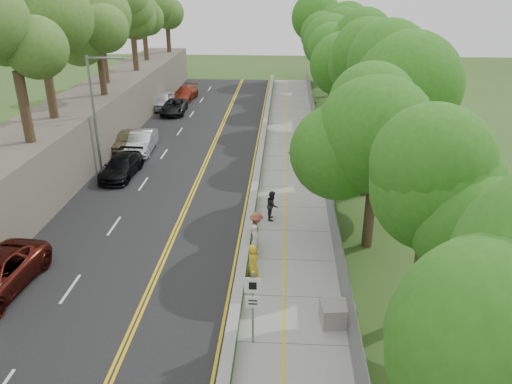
{
  "coord_description": "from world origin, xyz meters",
  "views": [
    {
      "loc": [
        2.06,
        -17.85,
        12.7
      ],
      "look_at": [
        0.5,
        8.0,
        1.4
      ],
      "focal_mm": 35.0,
      "sensor_mm": 36.0,
      "label": 1
    }
  ],
  "objects_px": {
    "signpost": "(253,300)",
    "person_far": "(295,153)",
    "painter_0": "(253,260)",
    "streetlight": "(97,107)",
    "construction_barrel": "(297,145)",
    "concrete_block": "(338,314)"
  },
  "relations": [
    {
      "from": "streetlight",
      "to": "person_far",
      "type": "height_order",
      "value": "streetlight"
    },
    {
      "from": "construction_barrel",
      "to": "person_far",
      "type": "relative_size",
      "value": 0.62
    },
    {
      "from": "concrete_block",
      "to": "painter_0",
      "type": "relative_size",
      "value": 0.85
    },
    {
      "from": "streetlight",
      "to": "construction_barrel",
      "type": "distance_m",
      "value": 15.08
    },
    {
      "from": "painter_0",
      "to": "person_far",
      "type": "xyz_separation_m",
      "value": [
        2.05,
        14.92,
        0.05
      ]
    },
    {
      "from": "streetlight",
      "to": "signpost",
      "type": "relative_size",
      "value": 2.58
    },
    {
      "from": "signpost",
      "to": "person_far",
      "type": "bearing_deg",
      "value": 84.88
    },
    {
      "from": "signpost",
      "to": "person_far",
      "type": "height_order",
      "value": "signpost"
    },
    {
      "from": "streetlight",
      "to": "signpost",
      "type": "xyz_separation_m",
      "value": [
        11.51,
        -17.02,
        -2.68
      ]
    },
    {
      "from": "signpost",
      "to": "person_far",
      "type": "xyz_separation_m",
      "value": [
        1.75,
        19.52,
        -1.08
      ]
    },
    {
      "from": "person_far",
      "to": "signpost",
      "type": "bearing_deg",
      "value": 63.25
    },
    {
      "from": "construction_barrel",
      "to": "concrete_block",
      "type": "bearing_deg",
      "value": -86.6
    },
    {
      "from": "streetlight",
      "to": "construction_barrel",
      "type": "bearing_deg",
      "value": 21.45
    },
    {
      "from": "painter_0",
      "to": "construction_barrel",
      "type": "bearing_deg",
      "value": -28.93
    },
    {
      "from": "signpost",
      "to": "person_far",
      "type": "relative_size",
      "value": 1.87
    },
    {
      "from": "painter_0",
      "to": "person_far",
      "type": "height_order",
      "value": "person_far"
    },
    {
      "from": "streetlight",
      "to": "person_far",
      "type": "relative_size",
      "value": 4.83
    },
    {
      "from": "streetlight",
      "to": "person_far",
      "type": "bearing_deg",
      "value": 10.68
    },
    {
      "from": "concrete_block",
      "to": "painter_0",
      "type": "bearing_deg",
      "value": 137.55
    },
    {
      "from": "signpost",
      "to": "construction_barrel",
      "type": "xyz_separation_m",
      "value": [
        2.0,
        22.32,
        -1.4
      ]
    },
    {
      "from": "construction_barrel",
      "to": "painter_0",
      "type": "xyz_separation_m",
      "value": [
        -2.3,
        -17.73,
        0.26
      ]
    },
    {
      "from": "streetlight",
      "to": "concrete_block",
      "type": "bearing_deg",
      "value": -46.7
    }
  ]
}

